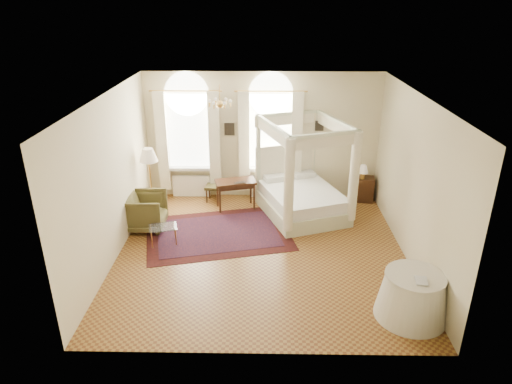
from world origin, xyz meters
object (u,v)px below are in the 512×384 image
at_px(stool, 213,188).
at_px(side_table, 412,296).
at_px(writing_desk, 236,185).
at_px(floor_lamp, 148,159).
at_px(nightstand, 365,189).
at_px(armchair, 145,211).
at_px(canopy_bed, 302,194).
at_px(coffee_table, 163,228).

height_order(stool, side_table, side_table).
bearing_deg(stool, writing_desk, -33.75).
height_order(floor_lamp, side_table, floor_lamp).
distance_m(nightstand, writing_desk, 3.42).
bearing_deg(side_table, stool, 129.39).
distance_m(armchair, floor_lamp, 1.27).
bearing_deg(side_table, canopy_bed, 111.60).
distance_m(writing_desk, coffee_table, 2.37).
distance_m(nightstand, side_table, 4.76).
bearing_deg(writing_desk, floor_lamp, -169.51).
bearing_deg(floor_lamp, writing_desk, 10.49).
bearing_deg(canopy_bed, nightstand, 26.93).
bearing_deg(nightstand, side_table, -92.04).
height_order(canopy_bed, coffee_table, canopy_bed).
relative_size(canopy_bed, armchair, 2.79).
relative_size(nightstand, coffee_table, 0.96).
xyz_separation_m(stool, coffee_table, (-0.85, -2.26, -0.00)).
bearing_deg(armchair, floor_lamp, -1.16).
height_order(canopy_bed, nightstand, canopy_bed).
bearing_deg(writing_desk, armchair, -150.85).
bearing_deg(armchair, nightstand, -74.10).
xyz_separation_m(canopy_bed, nightstand, (1.71, 0.87, -0.21)).
distance_m(stool, side_table, 6.02).
bearing_deg(coffee_table, nightstand, 26.05).
bearing_deg(floor_lamp, armchair, -90.00).
height_order(canopy_bed, floor_lamp, canopy_bed).
height_order(stool, coffee_table, stool).
bearing_deg(armchair, coffee_table, -142.85).
distance_m(floor_lamp, side_table, 6.58).
relative_size(nightstand, floor_lamp, 0.38).
xyz_separation_m(coffee_table, side_table, (4.67, -2.39, 0.04)).
bearing_deg(floor_lamp, side_table, -36.42).
height_order(nightstand, floor_lamp, floor_lamp).
xyz_separation_m(canopy_bed, side_table, (1.54, -3.89, -0.13)).
height_order(stool, armchair, armchair).
distance_m(nightstand, stool, 3.99).
xyz_separation_m(nightstand, side_table, (-0.17, -4.76, 0.08)).
height_order(writing_desk, floor_lamp, floor_lamp).
distance_m(writing_desk, floor_lamp, 2.22).
height_order(nightstand, coffee_table, nightstand).
bearing_deg(armchair, writing_desk, -62.01).
bearing_deg(writing_desk, side_table, -52.94).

